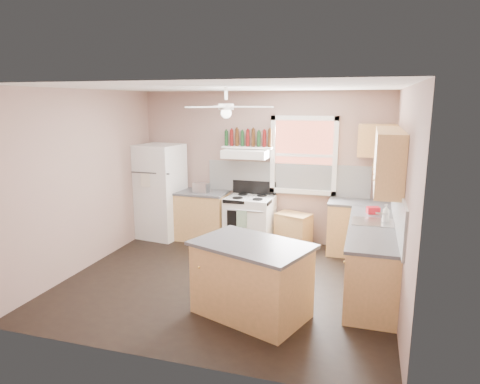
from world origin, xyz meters
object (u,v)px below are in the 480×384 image
(refrigerator, at_px, (161,191))
(island, at_px, (251,281))
(toaster, at_px, (201,188))
(stove, at_px, (250,221))
(cart, at_px, (293,231))

(refrigerator, relative_size, island, 1.39)
(toaster, bearing_deg, stove, 13.97)
(cart, distance_m, island, 2.59)
(toaster, bearing_deg, refrigerator, -170.07)
(stove, relative_size, island, 0.68)
(stove, distance_m, cart, 0.79)
(stove, xyz_separation_m, island, (0.72, -2.51, 0.00))
(cart, relative_size, island, 0.46)
(toaster, xyz_separation_m, island, (1.61, -2.45, -0.56))
(cart, bearing_deg, island, -70.88)
(refrigerator, relative_size, toaster, 6.24)
(refrigerator, distance_m, toaster, 0.82)
(stove, bearing_deg, toaster, -172.15)
(refrigerator, relative_size, cart, 3.04)
(refrigerator, bearing_deg, toaster, 7.64)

